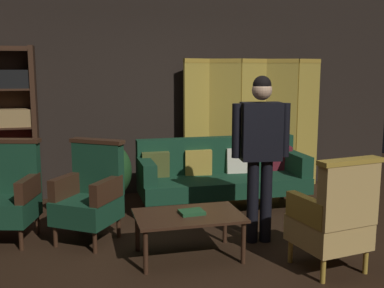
% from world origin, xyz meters
% --- Properties ---
extents(ground_plane, '(10.00, 10.00, 0.00)m').
position_xyz_m(ground_plane, '(0.00, 0.00, 0.00)').
color(ground_plane, black).
extents(back_wall, '(7.20, 0.10, 2.80)m').
position_xyz_m(back_wall, '(0.00, 2.45, 1.40)').
color(back_wall, black).
rests_on(back_wall, ground_plane).
extents(folding_screen, '(2.12, 0.29, 1.90)m').
position_xyz_m(folding_screen, '(1.28, 2.22, 0.99)').
color(folding_screen, '#B29338').
rests_on(folding_screen, ground_plane).
extents(bookshelf, '(0.90, 0.32, 2.05)m').
position_xyz_m(bookshelf, '(-2.15, 2.19, 1.08)').
color(bookshelf, '#382114').
rests_on(bookshelf, ground_plane).
extents(velvet_couch, '(2.12, 0.78, 0.88)m').
position_xyz_m(velvet_couch, '(0.55, 1.46, 0.46)').
color(velvet_couch, '#382114').
rests_on(velvet_couch, ground_plane).
extents(coffee_table, '(1.00, 0.64, 0.42)m').
position_xyz_m(coffee_table, '(-0.24, -0.01, 0.37)').
color(coffee_table, '#382114').
rests_on(coffee_table, ground_plane).
extents(armchair_gilt_accent, '(0.67, 0.66, 1.04)m').
position_xyz_m(armchair_gilt_accent, '(0.92, -0.62, 0.49)').
color(armchair_gilt_accent, '#B78E33').
rests_on(armchair_gilt_accent, ground_plane).
extents(armchair_wing_left, '(0.80, 0.80, 1.04)m').
position_xyz_m(armchair_wing_left, '(-1.11, 0.68, 0.49)').
color(armchair_wing_left, '#382114').
rests_on(armchair_wing_left, ground_plane).
extents(armchair_wing_right, '(0.71, 0.71, 1.04)m').
position_xyz_m(armchair_wing_right, '(-1.94, 0.91, 0.49)').
color(armchair_wing_right, '#382114').
rests_on(armchair_wing_right, ground_plane).
extents(standing_figure, '(0.59, 0.26, 1.70)m').
position_xyz_m(standing_figure, '(0.56, 0.21, 1.03)').
color(standing_figure, black).
rests_on(standing_figure, ground_plane).
extents(potted_plant, '(0.62, 0.62, 0.91)m').
position_xyz_m(potted_plant, '(-0.90, 1.44, 0.53)').
color(potted_plant, brown).
rests_on(potted_plant, ground_plane).
extents(book_green_cloth, '(0.24, 0.19, 0.03)m').
position_xyz_m(book_green_cloth, '(-0.21, 0.00, 0.44)').
color(book_green_cloth, '#1E4C28').
rests_on(book_green_cloth, coffee_table).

